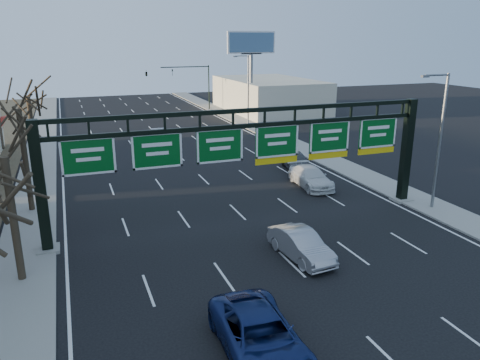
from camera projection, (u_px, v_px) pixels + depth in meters
name	position (u px, v px, depth m)	size (l,w,h in m)	color
ground	(310.00, 282.00, 22.16)	(160.00, 160.00, 0.00)	black
sidewalk_left	(35.00, 189.00, 35.75)	(3.00, 120.00, 0.12)	gray
sidewalk_right	(327.00, 159.00, 44.36)	(3.00, 120.00, 0.12)	gray
lane_markings	(197.00, 173.00, 40.07)	(21.60, 120.00, 0.01)	white
sign_gantry	(251.00, 150.00, 28.03)	(24.60, 1.20, 7.20)	black
building_right_distant	(269.00, 95.00, 72.93)	(12.00, 20.00, 5.00)	#BAB39A
tree_gantry	(0.00, 134.00, 20.26)	(3.60, 3.60, 8.48)	#2B2318
tree_mid	(16.00, 92.00, 29.00)	(3.60, 3.60, 9.24)	#2B2318
tree_far	(26.00, 84.00, 38.06)	(3.60, 3.60, 8.86)	#2B2318
streetlight_near	(439.00, 135.00, 30.25)	(2.15, 0.22, 9.00)	slate
streetlight_far	(247.00, 86.00, 60.69)	(2.15, 0.22, 9.00)	slate
billboard_right	(251.00, 53.00, 64.84)	(7.00, 0.50, 12.00)	slate
traffic_signal_mast	(171.00, 76.00, 71.72)	(10.16, 0.54, 7.00)	black
car_blue_suv	(260.00, 337.00, 16.79)	(2.68, 5.80, 1.61)	navy
car_silver_sedan	(301.00, 245.00, 24.41)	(1.58, 4.53, 1.49)	#9D9DA1
car_white_wagon	(311.00, 177.00, 36.25)	(2.11, 5.18, 1.50)	white
car_grey_far	(296.00, 161.00, 40.93)	(1.87, 4.64, 1.58)	#44474A
car_silver_distant	(159.00, 136.00, 51.25)	(1.63, 4.66, 1.54)	#AFAEB3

